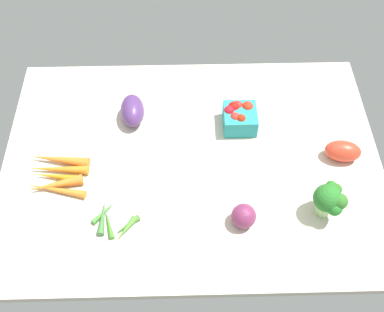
{
  "coord_description": "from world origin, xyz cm",
  "views": [
    {
      "loc": [
        -1.82,
        -76.6,
        108.79
      ],
      "look_at": [
        0.0,
        0.0,
        4.0
      ],
      "focal_mm": 44.64,
      "sensor_mm": 36.0,
      "label": 1
    }
  ],
  "objects_px": {
    "okra_pile": "(113,221)",
    "red_onion_center": "(244,216)",
    "carrot_bunch": "(57,173)",
    "eggplant": "(132,111)",
    "berry_basket": "(239,116)",
    "roma_tomato": "(343,151)",
    "broccoli_head": "(330,200)"
  },
  "relations": [
    {
      "from": "broccoli_head",
      "to": "red_onion_center",
      "type": "distance_m",
      "value": 0.21
    },
    {
      "from": "eggplant",
      "to": "okra_pile",
      "type": "bearing_deg",
      "value": -10.34
    },
    {
      "from": "red_onion_center",
      "to": "carrot_bunch",
      "type": "xyz_separation_m",
      "value": [
        -0.48,
        0.15,
        -0.02
      ]
    },
    {
      "from": "red_onion_center",
      "to": "carrot_bunch",
      "type": "relative_size",
      "value": 0.37
    },
    {
      "from": "eggplant",
      "to": "berry_basket",
      "type": "distance_m",
      "value": 0.31
    },
    {
      "from": "berry_basket",
      "to": "carrot_bunch",
      "type": "xyz_separation_m",
      "value": [
        -0.5,
        -0.17,
        -0.02
      ]
    },
    {
      "from": "red_onion_center",
      "to": "roma_tomato",
      "type": "height_order",
      "value": "red_onion_center"
    },
    {
      "from": "roma_tomato",
      "to": "okra_pile",
      "type": "bearing_deg",
      "value": -152.3
    },
    {
      "from": "okra_pile",
      "to": "red_onion_center",
      "type": "relative_size",
      "value": 1.99
    },
    {
      "from": "berry_basket",
      "to": "okra_pile",
      "type": "bearing_deg",
      "value": -137.24
    },
    {
      "from": "okra_pile",
      "to": "broccoli_head",
      "type": "xyz_separation_m",
      "value": [
        0.54,
        0.02,
        0.06
      ]
    },
    {
      "from": "okra_pile",
      "to": "roma_tomato",
      "type": "bearing_deg",
      "value": 17.35
    },
    {
      "from": "red_onion_center",
      "to": "roma_tomato",
      "type": "distance_m",
      "value": 0.35
    },
    {
      "from": "roma_tomato",
      "to": "eggplant",
      "type": "bearing_deg",
      "value": 175.38
    },
    {
      "from": "eggplant",
      "to": "roma_tomato",
      "type": "height_order",
      "value": "eggplant"
    },
    {
      "from": "okra_pile",
      "to": "carrot_bunch",
      "type": "xyz_separation_m",
      "value": [
        -0.16,
        0.15,
        0.0
      ]
    },
    {
      "from": "okra_pile",
      "to": "roma_tomato",
      "type": "distance_m",
      "value": 0.64
    },
    {
      "from": "okra_pile",
      "to": "red_onion_center",
      "type": "bearing_deg",
      "value": -0.92
    },
    {
      "from": "eggplant",
      "to": "roma_tomato",
      "type": "xyz_separation_m",
      "value": [
        0.58,
        -0.15,
        -0.0
      ]
    },
    {
      "from": "eggplant",
      "to": "red_onion_center",
      "type": "height_order",
      "value": "eggplant"
    },
    {
      "from": "broccoli_head",
      "to": "berry_basket",
      "type": "height_order",
      "value": "broccoli_head"
    },
    {
      "from": "eggplant",
      "to": "carrot_bunch",
      "type": "distance_m",
      "value": 0.28
    },
    {
      "from": "berry_basket",
      "to": "red_onion_center",
      "type": "bearing_deg",
      "value": -92.66
    },
    {
      "from": "berry_basket",
      "to": "roma_tomato",
      "type": "distance_m",
      "value": 0.3
    },
    {
      "from": "roma_tomato",
      "to": "red_onion_center",
      "type": "bearing_deg",
      "value": -135.28
    },
    {
      "from": "eggplant",
      "to": "berry_basket",
      "type": "height_order",
      "value": "berry_basket"
    },
    {
      "from": "carrot_bunch",
      "to": "berry_basket",
      "type": "bearing_deg",
      "value": 18.73
    },
    {
      "from": "okra_pile",
      "to": "berry_basket",
      "type": "relative_size",
      "value": 1.33
    },
    {
      "from": "eggplant",
      "to": "red_onion_center",
      "type": "distance_m",
      "value": 0.46
    },
    {
      "from": "broccoli_head",
      "to": "berry_basket",
      "type": "xyz_separation_m",
      "value": [
        -0.2,
        0.3,
        -0.03
      ]
    },
    {
      "from": "red_onion_center",
      "to": "eggplant",
      "type": "bearing_deg",
      "value": 129.65
    },
    {
      "from": "berry_basket",
      "to": "carrot_bunch",
      "type": "distance_m",
      "value": 0.53
    }
  ]
}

